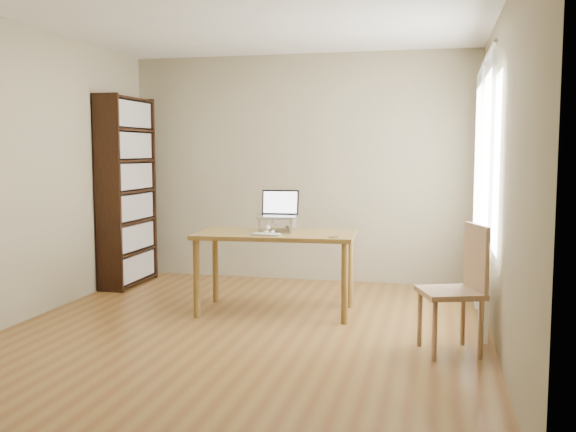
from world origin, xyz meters
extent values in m
cube|color=brown|center=(0.00, 0.00, -0.01)|extent=(4.00, 4.50, 0.02)
cube|color=white|center=(0.00, 0.00, 2.61)|extent=(4.00, 4.50, 0.02)
cube|color=gray|center=(0.00, 2.26, 1.30)|extent=(4.00, 0.02, 2.60)
cube|color=gray|center=(0.00, -2.26, 1.30)|extent=(4.00, 0.02, 2.60)
cube|color=gray|center=(-2.01, 0.00, 1.30)|extent=(0.02, 4.50, 2.60)
cube|color=gray|center=(2.01, 0.00, 1.30)|extent=(0.02, 4.50, 2.60)
cube|color=white|center=(1.98, 0.80, 1.40)|extent=(0.01, 1.80, 1.40)
cube|color=black|center=(-1.84, 1.12, 1.05)|extent=(0.30, 0.04, 2.10)
cube|color=black|center=(-1.84, 1.98, 1.05)|extent=(0.30, 0.04, 2.10)
cube|color=black|center=(-1.98, 1.55, 1.05)|extent=(0.02, 0.90, 2.10)
cube|color=black|center=(-1.84, 1.55, 0.03)|extent=(0.30, 0.84, 0.02)
cube|color=black|center=(-1.81, 1.55, 0.20)|extent=(0.20, 0.78, 0.28)
cube|color=black|center=(-1.84, 1.55, 0.37)|extent=(0.30, 0.84, 0.03)
cube|color=black|center=(-1.81, 1.55, 0.54)|extent=(0.20, 0.78, 0.28)
cube|color=black|center=(-1.84, 1.55, 0.71)|extent=(0.30, 0.84, 0.02)
cube|color=black|center=(-1.81, 1.55, 0.88)|extent=(0.20, 0.78, 0.28)
cube|color=black|center=(-1.84, 1.55, 1.05)|extent=(0.30, 0.84, 0.02)
cube|color=black|center=(-1.81, 1.55, 1.22)|extent=(0.20, 0.78, 0.28)
cube|color=black|center=(-1.84, 1.55, 1.39)|extent=(0.30, 0.84, 0.02)
cube|color=black|center=(-1.81, 1.55, 1.56)|extent=(0.20, 0.78, 0.28)
cube|color=black|center=(-1.84, 1.55, 1.73)|extent=(0.30, 0.84, 0.02)
cube|color=black|center=(-1.81, 1.55, 1.90)|extent=(0.20, 0.78, 0.28)
cube|color=black|center=(-1.84, 1.55, 2.07)|extent=(0.30, 0.84, 0.03)
cube|color=white|center=(1.92, 0.25, 1.15)|extent=(0.03, 0.70, 2.20)
cube|color=white|center=(1.92, 1.35, 1.15)|extent=(0.03, 0.70, 2.20)
cylinder|color=silver|center=(1.92, 0.80, 2.28)|extent=(0.03, 1.90, 0.03)
cube|color=brown|center=(0.10, 0.67, 0.73)|extent=(1.49, 0.81, 0.04)
cylinder|color=brown|center=(-0.57, 0.98, 0.35)|extent=(0.06, 0.06, 0.71)
cylinder|color=brown|center=(0.76, 0.98, 0.35)|extent=(0.06, 0.06, 0.71)
cylinder|color=brown|center=(-0.57, 0.37, 0.35)|extent=(0.06, 0.06, 0.71)
cylinder|color=brown|center=(0.76, 0.37, 0.35)|extent=(0.06, 0.06, 0.71)
cube|color=silver|center=(-0.05, 0.75, 0.81)|extent=(0.03, 0.25, 0.12)
cube|color=silver|center=(0.24, 0.75, 0.81)|extent=(0.03, 0.25, 0.12)
cube|color=silver|center=(0.10, 0.75, 0.88)|extent=(0.32, 0.25, 0.01)
cube|color=silver|center=(0.10, 0.75, 0.89)|extent=(0.37, 0.26, 0.02)
cube|color=black|center=(0.10, 0.90, 1.01)|extent=(0.35, 0.07, 0.23)
cube|color=white|center=(0.10, 0.89, 1.01)|extent=(0.32, 0.06, 0.20)
cube|color=silver|center=(0.07, 0.45, 0.76)|extent=(0.27, 0.14, 0.02)
cube|color=silver|center=(0.07, 0.45, 0.77)|extent=(0.25, 0.12, 0.00)
cylinder|color=brown|center=(0.67, 0.47, 0.75)|extent=(0.09, 0.09, 0.01)
ellipsoid|color=#453D36|center=(0.07, 0.78, 0.81)|extent=(0.15, 0.34, 0.12)
ellipsoid|color=#453D36|center=(0.07, 0.89, 0.80)|extent=(0.13, 0.14, 0.11)
ellipsoid|color=#453D36|center=(0.07, 0.59, 0.83)|extent=(0.09, 0.09, 0.08)
ellipsoid|color=silver|center=(0.07, 0.63, 0.79)|extent=(0.08, 0.08, 0.07)
sphere|color=silver|center=(0.07, 0.56, 0.81)|extent=(0.04, 0.04, 0.04)
cone|color=#453D36|center=(0.04, 0.60, 0.86)|extent=(0.03, 0.04, 0.04)
cone|color=#453D36|center=(0.10, 0.60, 0.86)|extent=(0.03, 0.04, 0.04)
cylinder|color=silver|center=(0.04, 0.58, 0.76)|extent=(0.03, 0.08, 0.03)
cylinder|color=silver|center=(0.10, 0.58, 0.76)|extent=(0.03, 0.08, 0.03)
cylinder|color=#453D36|center=(0.16, 0.91, 0.77)|extent=(0.12, 0.18, 0.03)
cube|color=tan|center=(1.65, -0.20, 0.46)|extent=(0.54, 0.54, 0.04)
cylinder|color=tan|center=(1.48, -0.38, 0.23)|extent=(0.04, 0.04, 0.46)
cylinder|color=tan|center=(1.82, -0.38, 0.23)|extent=(0.04, 0.04, 0.46)
cylinder|color=tan|center=(1.48, -0.03, 0.23)|extent=(0.04, 0.04, 0.46)
cylinder|color=tan|center=(1.82, -0.03, 0.23)|extent=(0.04, 0.04, 0.46)
cube|color=tan|center=(1.84, -0.20, 0.71)|extent=(0.16, 0.39, 0.51)
camera|label=1|loc=(1.52, -5.01, 1.50)|focal=40.00mm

